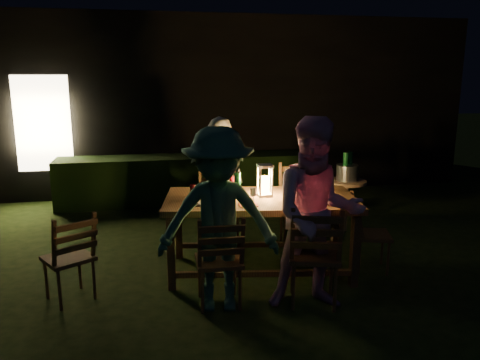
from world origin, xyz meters
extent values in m
plane|color=black|center=(0.00, 0.00, 0.00)|extent=(40.00, 40.00, 0.00)
cube|color=black|center=(0.00, 6.20, 1.60)|extent=(10.00, 4.00, 3.20)
cube|color=#FFE5B2|center=(-2.80, 4.21, 1.35)|extent=(0.90, 0.06, 1.60)
cube|color=black|center=(-0.50, 3.75, 0.40)|extent=(4.20, 0.70, 0.80)
cube|color=#4D2D19|center=(0.11, 0.60, 0.82)|extent=(2.18, 1.32, 0.07)
cube|color=#4D2D19|center=(-0.88, 0.33, 0.38)|extent=(0.08, 0.08, 0.75)
cube|color=#4D2D19|center=(-0.75, 1.16, 0.38)|extent=(0.08, 0.08, 0.75)
cube|color=#4D2D19|center=(0.98, 0.05, 0.38)|extent=(0.08, 0.08, 0.75)
cube|color=#4D2D19|center=(1.11, 0.88, 0.38)|extent=(0.08, 0.08, 0.75)
cube|color=#4D2D19|center=(-0.44, -0.07, 0.44)|extent=(0.44, 0.42, 0.04)
cube|color=#4D2D19|center=(-0.45, -0.25, 0.71)|extent=(0.43, 0.15, 0.50)
cube|color=#4D2D19|center=(0.45, -0.20, 0.48)|extent=(0.57, 0.56, 0.04)
cube|color=#4D2D19|center=(0.39, -0.40, 0.77)|extent=(0.49, 0.28, 0.55)
cube|color=#4D2D19|center=(-0.22, 1.41, 0.49)|extent=(0.50, 0.48, 0.04)
cube|color=#4D2D19|center=(-0.21, 1.62, 0.80)|extent=(0.49, 0.18, 0.57)
cube|color=#4D2D19|center=(0.77, 1.26, 0.49)|extent=(0.55, 0.53, 0.04)
cube|color=#4D2D19|center=(0.81, 1.47, 0.80)|extent=(0.50, 0.24, 0.57)
cube|color=#4D2D19|center=(1.35, 0.42, 0.41)|extent=(0.48, 0.49, 0.04)
cube|color=#4D2D19|center=(1.19, 0.46, 0.66)|extent=(0.24, 0.42, 0.47)
cube|color=#4D2D19|center=(-1.85, 0.30, 0.42)|extent=(0.56, 0.55, 0.04)
cube|color=#4D2D19|center=(-1.76, 0.15, 0.69)|extent=(0.42, 0.34, 0.49)
imported|color=beige|center=(-0.21, 1.48, 0.83)|extent=(0.66, 0.48, 1.66)
imported|color=#E9A0C4|center=(0.44, -0.27, 0.90)|extent=(0.96, 0.80, 1.79)
imported|color=#34684F|center=(-0.45, -0.14, 0.86)|extent=(1.19, 0.80, 1.71)
cube|color=white|center=(0.17, 0.65, 0.87)|extent=(0.15, 0.15, 0.03)
cube|color=white|center=(0.17, 0.65, 1.19)|extent=(0.16, 0.16, 0.03)
cylinder|color=#FF9E3F|center=(0.17, 0.65, 0.98)|extent=(0.09, 0.09, 0.18)
cylinder|color=white|center=(-0.40, 0.91, 0.86)|extent=(0.25, 0.25, 0.01)
cylinder|color=white|center=(-0.46, 0.47, 0.86)|extent=(0.25, 0.25, 0.01)
cylinder|color=white|center=(0.59, 0.75, 0.86)|extent=(0.25, 0.25, 0.01)
cylinder|color=white|center=(0.53, 0.32, 0.86)|extent=(0.25, 0.25, 0.01)
cylinder|color=#0F471E|center=(-0.13, 0.64, 0.99)|extent=(0.07, 0.07, 0.28)
cube|color=red|center=(-0.08, 0.31, 0.86)|extent=(0.18, 0.14, 0.01)
cube|color=red|center=(0.61, 0.22, 0.86)|extent=(0.18, 0.14, 0.01)
cube|color=black|center=(-0.54, 0.40, 0.86)|extent=(0.14, 0.07, 0.01)
cylinder|color=#936A49|center=(1.61, 1.74, 0.71)|extent=(0.54, 0.54, 0.04)
cylinder|color=#936A49|center=(1.61, 1.74, 0.35)|extent=(0.06, 0.06, 0.71)
cylinder|color=#A5A8AD|center=(1.61, 1.74, 0.84)|extent=(0.30, 0.30, 0.22)
cylinder|color=#0F471E|center=(1.56, 1.70, 0.89)|extent=(0.07, 0.07, 0.32)
cylinder|color=#0F471E|center=(1.66, 1.78, 0.89)|extent=(0.07, 0.07, 0.32)
camera|label=1|loc=(-1.03, -4.16, 2.14)|focal=35.00mm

